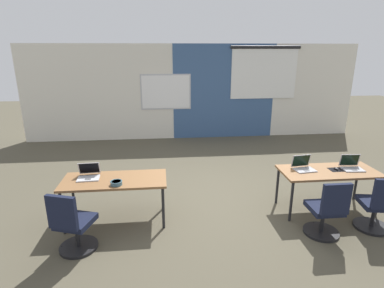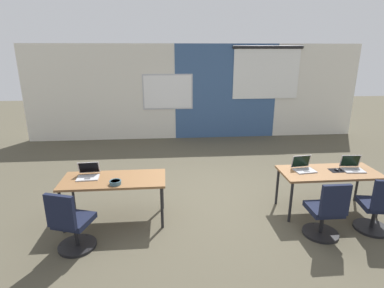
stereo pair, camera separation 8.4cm
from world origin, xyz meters
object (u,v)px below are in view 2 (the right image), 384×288
at_px(laptop_near_right_inner, 303,167).
at_px(chair_near_right_end, 378,210).
at_px(desk_near_left, 114,182).
at_px(desk_near_right, 329,175).
at_px(chair_near_right_inner, 326,214).
at_px(mouse_near_right_end, 336,169).
at_px(laptop_near_right_end, 352,167).
at_px(snack_bowl, 115,182).
at_px(laptop_near_left_end, 88,174).
at_px(chair_near_left_end, 72,226).

height_order(laptop_near_right_inner, chair_near_right_end, laptop_near_right_inner).
relative_size(desk_near_left, desk_near_right, 1.00).
relative_size(desk_near_left, chair_near_right_inner, 1.74).
distance_m(desk_near_left, laptop_near_right_inner, 3.10).
bearing_deg(mouse_near_right_end, laptop_near_right_end, 2.72).
height_order(laptop_near_right_end, snack_bowl, laptop_near_right_end).
distance_m(laptop_near_right_inner, snack_bowl, 3.05).
height_order(desk_near_right, laptop_near_left_end, laptop_near_left_end).
xyz_separation_m(laptop_near_right_end, snack_bowl, (-3.85, -0.24, -0.01)).
bearing_deg(chair_near_right_end, desk_near_left, 0.19).
bearing_deg(desk_near_left, laptop_near_right_end, 0.43).
relative_size(desk_near_left, laptop_near_right_inner, 4.44).
height_order(desk_near_left, chair_near_right_inner, chair_near_right_inner).
height_order(laptop_near_right_inner, laptop_near_right_end, same).
xyz_separation_m(chair_near_right_inner, chair_near_right_end, (0.84, 0.06, 0.00)).
bearing_deg(mouse_near_right_end, chair_near_right_inner, -125.00).
bearing_deg(mouse_near_right_end, desk_near_left, -179.74).
xyz_separation_m(chair_near_right_inner, snack_bowl, (-3.03, 0.54, 0.38)).
bearing_deg(chair_near_right_inner, mouse_near_right_end, -125.00).
relative_size(laptop_near_left_end, chair_near_right_end, 0.38).
bearing_deg(laptop_near_right_inner, laptop_near_left_end, 172.95).
bearing_deg(laptop_near_right_inner, chair_near_left_end, -173.51).
bearing_deg(chair_near_right_end, laptop_near_left_end, -0.21).
bearing_deg(laptop_near_left_end, laptop_near_right_inner, -3.69).
distance_m(chair_near_right_inner, mouse_near_right_end, 1.01).
relative_size(chair_near_right_inner, mouse_near_right_end, 8.65).
distance_m(chair_near_left_end, snack_bowl, 0.84).
xyz_separation_m(chair_near_left_end, mouse_near_right_end, (4.10, 0.77, 0.36)).
xyz_separation_m(desk_near_right, chair_near_left_end, (-3.97, -0.75, -0.28)).
relative_size(laptop_near_right_end, snack_bowl, 1.98).
height_order(chair_near_left_end, chair_near_right_end, same).
bearing_deg(chair_near_left_end, desk_near_left, -103.37).
bearing_deg(chair_near_left_end, laptop_near_right_inner, -148.32).
height_order(chair_near_right_inner, mouse_near_right_end, chair_near_right_inner).
bearing_deg(laptop_near_right_end, mouse_near_right_end, -172.63).
distance_m(laptop_near_right_inner, laptop_near_right_end, 0.82).
height_order(desk_near_left, chair_near_right_end, chair_near_right_end).
height_order(chair_near_left_end, laptop_near_right_end, laptop_near_right_end).
bearing_deg(mouse_near_right_end, chair_near_right_end, -67.39).
height_order(desk_near_left, snack_bowl, snack_bowl).
bearing_deg(desk_near_right, chair_near_left_end, -169.24).
xyz_separation_m(chair_near_right_inner, mouse_near_right_end, (0.54, 0.77, 0.36)).
distance_m(desk_near_right, laptop_near_right_inner, 0.43).
bearing_deg(chair_near_right_end, chair_near_right_inner, 14.46).
bearing_deg(laptop_near_left_end, mouse_near_right_end, -4.64).
xyz_separation_m(chair_near_right_inner, laptop_near_right_end, (0.82, 0.79, 0.39)).
bearing_deg(desk_near_left, mouse_near_right_end, 0.26).
xyz_separation_m(desk_near_left, laptop_near_right_inner, (3.09, 0.09, 0.11)).
xyz_separation_m(chair_near_left_end, laptop_near_right_end, (4.38, 0.78, 0.39)).
xyz_separation_m(desk_near_left, snack_bowl, (0.06, -0.22, 0.10)).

